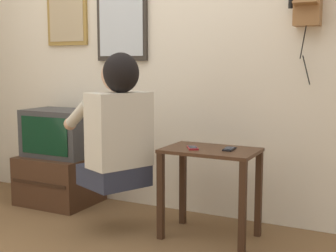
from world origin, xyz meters
TOP-DOWN VIEW (x-y plane):
  - wall_back at (0.00, 1.09)m, footprint 6.80×0.05m
  - side_table at (0.34, 0.63)m, footprint 0.60×0.38m
  - person at (-0.25, 0.44)m, footprint 0.62×0.57m
  - tv_stand at (-1.04, 0.80)m, footprint 0.58×0.50m
  - television at (-1.03, 0.80)m, footprint 0.55×0.37m
  - framed_picture at (-1.13, 1.05)m, footprint 0.40×0.03m
  - wall_mirror at (-0.59, 1.05)m, footprint 0.45×0.03m
  - cell_phone_held at (0.23, 0.58)m, footprint 0.12×0.14m
  - cell_phone_spare at (0.46, 0.65)m, footprint 0.07×0.13m

SIDE VIEW (x-z plane):
  - tv_stand at x=-1.04m, z-range 0.00..0.39m
  - side_table at x=0.34m, z-range 0.16..0.75m
  - television at x=-1.03m, z-range 0.39..0.77m
  - cell_phone_held at x=0.23m, z-range 0.59..0.60m
  - cell_phone_spare at x=0.46m, z-range 0.59..0.60m
  - person at x=-0.25m, z-range 0.30..1.18m
  - wall_back at x=0.00m, z-range 0.00..2.55m
  - framed_picture at x=-1.13m, z-range 1.28..1.74m
  - wall_mirror at x=-0.59m, z-range 1.15..1.89m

